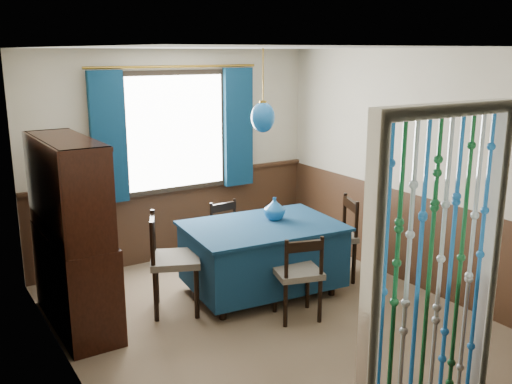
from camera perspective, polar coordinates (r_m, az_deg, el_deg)
floor at (r=5.57m, az=0.97°, el=-12.42°), size 4.00×4.00×0.00m
ceiling at (r=4.99m, az=1.09°, el=14.24°), size 4.00×4.00×0.00m
wall_back at (r=6.86m, az=-8.14°, el=3.54°), size 3.60×0.00×3.60m
wall_front at (r=3.70m, az=18.28°, el=-6.12°), size 3.60×0.00×3.60m
wall_left at (r=4.45m, az=-18.80°, el=-2.78°), size 0.00×4.00×4.00m
wall_right at (r=6.28m, az=14.93°, el=2.24°), size 0.00×4.00×4.00m
wainscot_back at (r=7.02m, az=-7.88°, el=-2.51°), size 3.60×0.00×3.60m
wainscot_front at (r=4.02m, az=17.27°, el=-16.17°), size 3.60×0.00×3.60m
wainscot_left at (r=4.72m, az=-17.90°, el=-11.52°), size 0.00×4.00×4.00m
wainscot_right at (r=6.46m, az=14.43°, el=-4.30°), size 0.00×4.00×4.00m
window at (r=6.77m, az=-8.05°, el=5.97°), size 1.32×0.12×1.42m
doorway at (r=3.81m, az=17.35°, el=-8.71°), size 1.16×0.12×2.18m
dining_table at (r=5.93m, az=0.65°, el=-6.16°), size 1.65×1.22×0.75m
chair_near at (r=5.39m, az=4.26°, el=-8.15°), size 0.51×0.50×0.85m
chair_far at (r=6.53m, az=-2.64°, el=-4.31°), size 0.43×0.41×0.80m
chair_left at (r=5.57m, az=-8.44°, el=-6.81°), size 0.61×0.62×0.97m
chair_right at (r=6.35m, az=8.01°, el=-4.39°), size 0.57×0.58×0.93m
sideboard at (r=5.48m, az=-17.79°, el=-6.72°), size 0.47×1.34×1.74m
pendant_lamp at (r=5.61m, az=0.69°, el=7.51°), size 0.24×0.24×0.80m
vase_table at (r=5.99m, az=1.86°, el=-1.75°), size 0.24×0.24×0.22m
bowl_shelf at (r=5.13m, az=-17.09°, el=-0.90°), size 0.26×0.26×0.05m
vase_sideboard at (r=5.69m, az=-18.33°, el=-2.25°), size 0.17×0.17×0.17m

